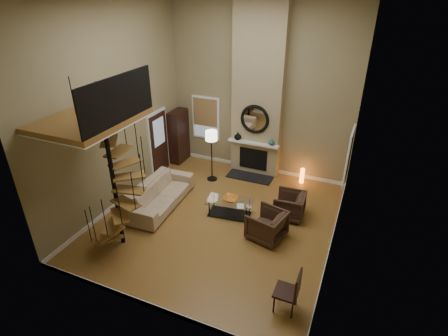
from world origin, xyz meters
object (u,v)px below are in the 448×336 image
at_px(sofa, 160,194).
at_px(side_chair, 291,290).
at_px(hutch, 179,136).
at_px(floor_lamp, 211,140).
at_px(coffee_table, 230,206).
at_px(armchair_near, 292,206).
at_px(accent_lamp, 302,176).
at_px(armchair_far, 269,226).

bearing_deg(sofa, side_chair, -119.82).
relative_size(hutch, side_chair, 1.90).
xyz_separation_m(floor_lamp, side_chair, (3.62, -4.16, -0.89)).
bearing_deg(sofa, coffee_table, -83.31).
distance_m(coffee_table, side_chair, 3.44).
xyz_separation_m(armchair_near, side_chair, (0.71, -3.12, 0.17)).
xyz_separation_m(floor_lamp, accent_lamp, (2.75, 0.95, -1.16)).
height_order(armchair_near, accent_lamp, armchair_near).
bearing_deg(sofa, hutch, 15.72).
relative_size(floor_lamp, accent_lamp, 3.42).
height_order(armchair_near, floor_lamp, floor_lamp).
distance_m(armchair_near, coffee_table, 1.71).
bearing_deg(coffee_table, accent_lamp, 60.53).
height_order(hutch, floor_lamp, hutch).
bearing_deg(hutch, coffee_table, -39.74).
distance_m(sofa, armchair_far, 3.31).
xyz_separation_m(armchair_far, accent_lamp, (0.16, 3.12, -0.10)).
height_order(hutch, coffee_table, hutch).
bearing_deg(coffee_table, side_chair, -47.43).
distance_m(coffee_table, floor_lamp, 2.37).
xyz_separation_m(coffee_table, accent_lamp, (1.46, 2.58, -0.03)).
relative_size(armchair_near, side_chair, 0.82).
bearing_deg(accent_lamp, armchair_near, -85.73).
distance_m(armchair_near, side_chair, 3.20).
xyz_separation_m(hutch, floor_lamp, (1.66, -0.82, 0.46)).
height_order(sofa, side_chair, side_chair).
bearing_deg(hutch, armchair_near, -22.25).
height_order(armchair_near, coffee_table, armchair_near).
height_order(sofa, accent_lamp, sofa).
height_order(armchair_near, side_chair, side_chair).
xyz_separation_m(hutch, armchair_near, (4.56, -1.87, -0.60)).
bearing_deg(floor_lamp, coffee_table, -51.60).
height_order(sofa, armchair_far, sofa).
bearing_deg(armchair_far, armchair_near, 177.91).
distance_m(armchair_far, accent_lamp, 3.12).
bearing_deg(armchair_near, coffee_table, -73.32).
xyz_separation_m(armchair_far, coffee_table, (-1.30, 0.54, -0.07)).
relative_size(armchair_near, armchair_far, 0.94).
xyz_separation_m(armchair_near, floor_lamp, (-2.90, 1.04, 1.06)).
xyz_separation_m(armchair_near, armchair_far, (-0.31, -1.13, 0.00)).
bearing_deg(sofa, armchair_near, -78.53).
relative_size(hutch, coffee_table, 1.40).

